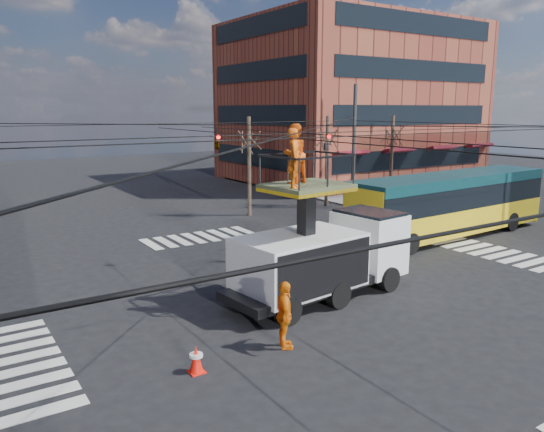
{
  "coord_description": "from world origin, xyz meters",
  "views": [
    {
      "loc": [
        -11.24,
        -14.07,
        6.45
      ],
      "look_at": [
        -0.28,
        2.82,
        2.37
      ],
      "focal_mm": 35.0,
      "sensor_mm": 36.0,
      "label": 1
    }
  ],
  "objects_px": {
    "utility_truck": "(323,241)",
    "worker_ground": "(285,315)",
    "flagger": "(343,243)",
    "city_bus": "(450,203)",
    "traffic_cone": "(196,359)"
  },
  "relations": [
    {
      "from": "traffic_cone",
      "to": "flagger",
      "type": "xyz_separation_m",
      "value": [
        9.04,
        5.03,
        0.61
      ]
    },
    {
      "from": "utility_truck",
      "to": "city_bus",
      "type": "distance_m",
      "value": 11.57
    },
    {
      "from": "utility_truck",
      "to": "flagger",
      "type": "xyz_separation_m",
      "value": [
        2.99,
        2.38,
        -1.04
      ]
    },
    {
      "from": "utility_truck",
      "to": "worker_ground",
      "type": "relative_size",
      "value": 3.8
    },
    {
      "from": "utility_truck",
      "to": "flagger",
      "type": "height_order",
      "value": "utility_truck"
    },
    {
      "from": "flagger",
      "to": "utility_truck",
      "type": "bearing_deg",
      "value": -90.68
    },
    {
      "from": "utility_truck",
      "to": "city_bus",
      "type": "bearing_deg",
      "value": 11.14
    },
    {
      "from": "city_bus",
      "to": "worker_ground",
      "type": "relative_size",
      "value": 6.7
    },
    {
      "from": "worker_ground",
      "to": "flagger",
      "type": "relative_size",
      "value": 0.98
    },
    {
      "from": "city_bus",
      "to": "worker_ground",
      "type": "bearing_deg",
      "value": -159.3
    },
    {
      "from": "city_bus",
      "to": "flagger",
      "type": "distance_m",
      "value": 8.15
    },
    {
      "from": "city_bus",
      "to": "worker_ground",
      "type": "height_order",
      "value": "city_bus"
    },
    {
      "from": "utility_truck",
      "to": "flagger",
      "type": "bearing_deg",
      "value": 32.14
    },
    {
      "from": "utility_truck",
      "to": "flagger",
      "type": "distance_m",
      "value": 3.96
    },
    {
      "from": "utility_truck",
      "to": "worker_ground",
      "type": "xyz_separation_m",
      "value": [
        -3.42,
        -2.7,
        -1.05
      ]
    }
  ]
}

